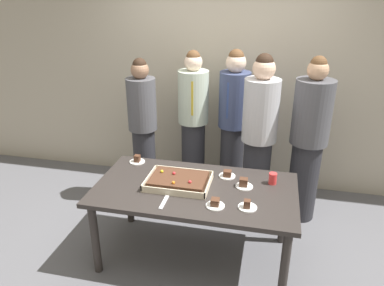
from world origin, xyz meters
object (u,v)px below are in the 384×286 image
at_px(plated_slice_far_right, 244,184).
at_px(plated_slice_center_front, 137,160).
at_px(plated_slice_near_right, 227,175).
at_px(person_striped_tie_right, 233,124).
at_px(sheet_cake, 178,181).
at_px(person_far_right_suit, 193,124).
at_px(plated_slice_near_left, 215,204).
at_px(person_left_edge_reaching, 259,137).
at_px(cake_server_utensil, 164,202).
at_px(plated_slice_far_left, 247,206).
at_px(drink_cup_nearest, 273,178).
at_px(party_table, 195,196).
at_px(person_serving_front, 143,130).
at_px(person_green_shirt_behind, 308,140).

bearing_deg(plated_slice_far_right, plated_slice_center_front, 166.72).
relative_size(plated_slice_near_right, person_striped_tie_right, 0.09).
bearing_deg(person_striped_tie_right, sheet_cake, -0.01).
bearing_deg(plated_slice_far_right, person_far_right_suit, 123.55).
distance_m(plated_slice_near_left, person_left_edge_reaching, 1.12).
relative_size(plated_slice_near_left, plated_slice_near_right, 1.00).
bearing_deg(person_striped_tie_right, plated_slice_near_left, 17.36).
height_order(cake_server_utensil, person_far_right_suit, person_far_right_suit).
height_order(plated_slice_far_left, plated_slice_center_front, plated_slice_center_front).
distance_m(drink_cup_nearest, cake_server_utensil, 0.98).
xyz_separation_m(party_table, person_serving_front, (-0.78, 0.88, 0.22)).
relative_size(plated_slice_far_right, person_green_shirt_behind, 0.09).
relative_size(sheet_cake, person_left_edge_reaching, 0.31).
xyz_separation_m(person_far_right_suit, person_left_edge_reaching, (0.75, -0.30, 0.03)).
xyz_separation_m(sheet_cake, drink_cup_nearest, (0.80, 0.20, 0.02)).
bearing_deg(party_table, plated_slice_center_front, 151.56).
bearing_deg(person_far_right_suit, person_striped_tie_right, 91.83).
bearing_deg(drink_cup_nearest, person_serving_front, 155.13).
distance_m(plated_slice_near_left, person_serving_front, 1.52).
bearing_deg(plated_slice_near_right, person_left_edge_reaching, 67.16).
bearing_deg(party_table, plated_slice_near_left, -49.02).
height_order(plated_slice_near_right, plated_slice_center_front, plated_slice_center_front).
relative_size(plated_slice_near_right, person_left_edge_reaching, 0.09).
distance_m(sheet_cake, person_green_shirt_behind, 1.43).
bearing_deg(drink_cup_nearest, person_green_shirt_behind, 64.07).
distance_m(plated_slice_center_front, cake_server_utensil, 0.80).
distance_m(plated_slice_near_left, plated_slice_center_front, 1.07).
bearing_deg(plated_slice_far_right, person_left_edge_reaching, 84.03).
distance_m(plated_slice_far_right, person_left_edge_reaching, 0.74).
height_order(plated_slice_far_left, person_far_right_suit, person_far_right_suit).
bearing_deg(person_striped_tie_right, plated_slice_center_front, -29.52).
bearing_deg(person_green_shirt_behind, person_left_edge_reaching, -29.61).
distance_m(drink_cup_nearest, person_left_edge_reaching, 0.64).
xyz_separation_m(plated_slice_near_right, plated_slice_center_front, (-0.91, 0.10, 0.00)).
bearing_deg(drink_cup_nearest, plated_slice_far_left, -112.38).
distance_m(person_far_right_suit, person_left_edge_reaching, 0.81).
bearing_deg(plated_slice_far_right, sheet_cake, -171.36).
distance_m(sheet_cake, person_striped_tie_right, 1.22).
bearing_deg(person_serving_front, party_table, 5.40).
xyz_separation_m(plated_slice_center_front, person_green_shirt_behind, (1.64, 0.54, 0.14)).
bearing_deg(person_left_edge_reaching, person_striped_tie_right, -101.79).
bearing_deg(person_left_edge_reaching, person_serving_front, -54.29).
relative_size(plated_slice_near_left, person_striped_tie_right, 0.09).
distance_m(plated_slice_near_right, plated_slice_far_right, 0.22).
bearing_deg(person_serving_front, person_left_edge_reaching, 51.14).
distance_m(plated_slice_far_right, person_serving_front, 1.43).
bearing_deg(drink_cup_nearest, cake_server_utensil, -148.73).
distance_m(party_table, plated_slice_far_left, 0.53).
relative_size(drink_cup_nearest, person_left_edge_reaching, 0.06).
bearing_deg(person_far_right_suit, plated_slice_near_left, 13.43).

